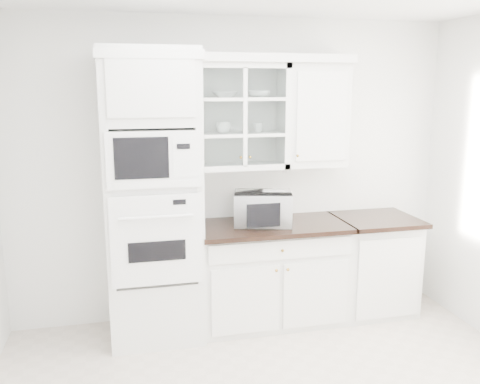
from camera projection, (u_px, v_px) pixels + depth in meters
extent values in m
cube|color=white|center=(233.00, 171.00, 4.61)|extent=(4.00, 0.02, 2.70)
cube|color=silver|center=(153.00, 199.00, 4.17)|extent=(0.76, 0.65, 2.40)
cube|color=white|center=(157.00, 241.00, 3.90)|extent=(0.70, 0.03, 0.72)
cube|color=black|center=(157.00, 251.00, 3.90)|extent=(0.44, 0.01, 0.16)
cube|color=white|center=(154.00, 160.00, 3.78)|extent=(0.70, 0.03, 0.43)
cube|color=black|center=(142.00, 158.00, 3.74)|extent=(0.40, 0.01, 0.31)
cube|color=silver|center=(271.00, 274.00, 4.58)|extent=(1.30, 0.60, 0.88)
cube|color=black|center=(273.00, 226.00, 4.45)|extent=(1.32, 0.67, 0.04)
cube|color=silver|center=(372.00, 266.00, 4.80)|extent=(0.70, 0.60, 0.88)
cube|color=black|center=(377.00, 220.00, 4.67)|extent=(0.72, 0.67, 0.04)
cube|color=silver|center=(241.00, 116.00, 4.36)|extent=(0.80, 0.33, 0.90)
cube|color=silver|center=(241.00, 134.00, 4.40)|extent=(0.74, 0.29, 0.02)
cube|color=silver|center=(241.00, 99.00, 4.33)|extent=(0.74, 0.29, 0.02)
cube|color=silver|center=(314.00, 115.00, 4.51)|extent=(0.55, 0.33, 0.90)
cube|color=white|center=(229.00, 58.00, 4.22)|extent=(2.14, 0.38, 0.07)
imported|color=white|center=(263.00, 208.00, 4.43)|extent=(0.58, 0.52, 0.29)
imported|color=white|center=(225.00, 94.00, 4.30)|extent=(0.23, 0.23, 0.05)
imported|color=white|center=(259.00, 94.00, 4.34)|extent=(0.23, 0.23, 0.06)
imported|color=white|center=(223.00, 127.00, 4.33)|extent=(0.16, 0.16, 0.10)
imported|color=white|center=(258.00, 127.00, 4.44)|extent=(0.09, 0.09, 0.08)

